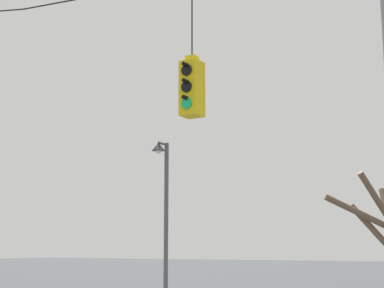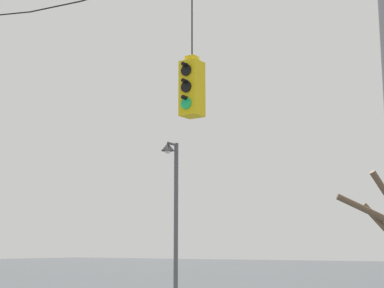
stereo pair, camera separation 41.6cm
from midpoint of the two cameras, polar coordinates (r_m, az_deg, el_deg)
traffic_light_near_left_pole at (r=10.25m, az=1.14°, el=5.53°), size 0.34×0.46×2.86m
street_lamp at (r=16.27m, az=-1.09°, el=-6.28°), size 0.37×0.65×5.33m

